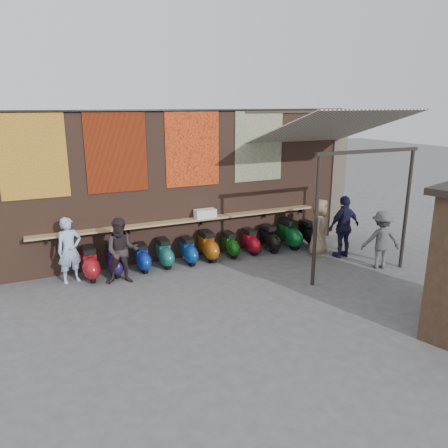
# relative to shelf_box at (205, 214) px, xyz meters

# --- Properties ---
(ground) EXTENTS (70.00, 70.00, 0.00)m
(ground) POSITION_rel_shelf_box_xyz_m (-0.56, -2.30, -1.24)
(ground) COLOR #474749
(ground) RESTS_ON ground
(brick_wall) EXTENTS (10.00, 0.40, 4.00)m
(brick_wall) POSITION_rel_shelf_box_xyz_m (-0.56, 0.40, 0.76)
(brick_wall) COLOR brown
(brick_wall) RESTS_ON ground
(pier_right) EXTENTS (0.50, 0.50, 4.00)m
(pier_right) POSITION_rel_shelf_box_xyz_m (4.64, 0.40, 0.76)
(pier_right) COLOR #4C4238
(pier_right) RESTS_ON ground
(eating_counter) EXTENTS (8.00, 0.32, 0.05)m
(eating_counter) POSITION_rel_shelf_box_xyz_m (-0.56, 0.03, -0.14)
(eating_counter) COLOR #9E7A51
(eating_counter) RESTS_ON brick_wall
(shelf_box) EXTENTS (0.58, 0.29, 0.24)m
(shelf_box) POSITION_rel_shelf_box_xyz_m (0.00, 0.00, 0.00)
(shelf_box) COLOR white
(shelf_box) RESTS_ON eating_counter
(tapestry_redgold) EXTENTS (1.50, 0.02, 2.00)m
(tapestry_redgold) POSITION_rel_shelf_box_xyz_m (-4.16, 0.18, 1.76)
(tapestry_redgold) COLOR maroon
(tapestry_redgold) RESTS_ON brick_wall
(tapestry_sun) EXTENTS (1.50, 0.02, 2.00)m
(tapestry_sun) POSITION_rel_shelf_box_xyz_m (-2.26, 0.18, 1.76)
(tapestry_sun) COLOR #BA300A
(tapestry_sun) RESTS_ON brick_wall
(tapestry_orange) EXTENTS (1.50, 0.02, 2.00)m
(tapestry_orange) POSITION_rel_shelf_box_xyz_m (-0.26, 0.18, 1.76)
(tapestry_orange) COLOR #D94C1B
(tapestry_orange) RESTS_ON brick_wall
(tapestry_multi) EXTENTS (1.50, 0.02, 2.00)m
(tapestry_multi) POSITION_rel_shelf_box_xyz_m (1.74, 0.18, 1.76)
(tapestry_multi) COLOR #2A549C
(tapestry_multi) RESTS_ON brick_wall
(hang_rail) EXTENTS (9.50, 0.06, 0.06)m
(hang_rail) POSITION_rel_shelf_box_xyz_m (-0.56, 0.17, 2.74)
(hang_rail) COLOR black
(hang_rail) RESTS_ON brick_wall
(scooter_stool_0) EXTENTS (0.37, 0.83, 0.79)m
(scooter_stool_0) POSITION_rel_shelf_box_xyz_m (-3.17, -0.33, -0.85)
(scooter_stool_0) COLOR maroon
(scooter_stool_0) RESTS_ON ground
(scooter_stool_1) EXTENTS (0.36, 0.80, 0.76)m
(scooter_stool_1) POSITION_rel_shelf_box_xyz_m (-2.58, -0.30, -0.87)
(scooter_stool_1) COLOR #241652
(scooter_stool_1) RESTS_ON ground
(scooter_stool_2) EXTENTS (0.33, 0.73, 0.69)m
(scooter_stool_2) POSITION_rel_shelf_box_xyz_m (-1.88, -0.29, -0.90)
(scooter_stool_2) COLOR #0E2C9C
(scooter_stool_2) RESTS_ON ground
(scooter_stool_3) EXTENTS (0.35, 0.77, 0.73)m
(scooter_stool_3) POSITION_rel_shelf_box_xyz_m (-1.28, -0.26, -0.88)
(scooter_stool_3) COLOR #19655B
(scooter_stool_3) RESTS_ON ground
(scooter_stool_4) EXTENTS (0.33, 0.74, 0.70)m
(scooter_stool_4) POSITION_rel_shelf_box_xyz_m (-0.63, -0.31, -0.89)
(scooter_stool_4) COLOR navy
(scooter_stool_4) RESTS_ON ground
(scooter_stool_5) EXTENTS (0.38, 0.83, 0.79)m
(scooter_stool_5) POSITION_rel_shelf_box_xyz_m (-0.05, -0.28, -0.85)
(scooter_stool_5) COLOR #92490D
(scooter_stool_5) RESTS_ON ground
(scooter_stool_6) EXTENTS (0.32, 0.72, 0.68)m
(scooter_stool_6) POSITION_rel_shelf_box_xyz_m (0.62, -0.27, -0.90)
(scooter_stool_6) COLOR #0E480F
(scooter_stool_6) RESTS_ON ground
(scooter_stool_7) EXTENTS (0.33, 0.73, 0.69)m
(scooter_stool_7) POSITION_rel_shelf_box_xyz_m (1.27, -0.26, -0.90)
(scooter_stool_7) COLOR #A20C1C
(scooter_stool_7) RESTS_ON ground
(scooter_stool_8) EXTENTS (0.35, 0.78, 0.74)m
(scooter_stool_8) POSITION_rel_shelf_box_xyz_m (1.88, -0.31, -0.87)
(scooter_stool_8) COLOR black
(scooter_stool_8) RESTS_ON ground
(scooter_stool_9) EXTENTS (0.40, 0.88, 0.84)m
(scooter_stool_9) POSITION_rel_shelf_box_xyz_m (2.56, -0.29, -0.83)
(scooter_stool_9) COLOR #0C5422
(scooter_stool_9) RESTS_ON ground
(scooter_stool_10) EXTENTS (0.34, 0.76, 0.73)m
(scooter_stool_10) POSITION_rel_shelf_box_xyz_m (3.23, -0.31, -0.88)
(scooter_stool_10) COLOR black
(scooter_stool_10) RESTS_ON ground
(diner_left) EXTENTS (0.65, 0.49, 1.59)m
(diner_left) POSITION_rel_shelf_box_xyz_m (-3.61, -0.30, -0.45)
(diner_left) COLOR #9EB9E6
(diner_left) RESTS_ON ground
(diner_right) EXTENTS (0.89, 0.76, 1.60)m
(diner_right) POSITION_rel_shelf_box_xyz_m (-2.50, -0.90, -0.45)
(diner_right) COLOR #2C2225
(diner_right) RESTS_ON ground
(shopper_navy) EXTENTS (1.04, 0.48, 1.74)m
(shopper_navy) POSITION_rel_shelf_box_xyz_m (3.47, -1.62, -0.37)
(shopper_navy) COLOR #171632
(shopper_navy) RESTS_ON ground
(shopper_grey) EXTENTS (1.13, 0.92, 1.52)m
(shopper_grey) POSITION_rel_shelf_box_xyz_m (3.79, -2.69, -0.48)
(shopper_grey) COLOR #4C4D50
(shopper_grey) RESTS_ON ground
(shopper_tan) EXTENTS (0.91, 0.92, 1.61)m
(shopper_tan) POSITION_rel_shelf_box_xyz_m (2.95, -1.19, -0.44)
(shopper_tan) COLOR #846C54
(shopper_tan) RESTS_ON ground
(awning_canvas) EXTENTS (3.20, 3.28, 0.97)m
(awning_canvas) POSITION_rel_shelf_box_xyz_m (2.94, -1.40, 2.31)
(awning_canvas) COLOR beige
(awning_canvas) RESTS_ON brick_wall
(awning_ledger) EXTENTS (3.30, 0.08, 0.12)m
(awning_ledger) POSITION_rel_shelf_box_xyz_m (2.94, 0.19, 2.71)
(awning_ledger) COLOR #33261C
(awning_ledger) RESTS_ON brick_wall
(awning_header) EXTENTS (3.00, 0.08, 0.08)m
(awning_header) POSITION_rel_shelf_box_xyz_m (2.94, -2.90, 1.84)
(awning_header) COLOR black
(awning_header) RESTS_ON awning_post_left
(awning_post_left) EXTENTS (0.09, 0.09, 3.10)m
(awning_post_left) POSITION_rel_shelf_box_xyz_m (1.54, -2.90, 0.31)
(awning_post_left) COLOR black
(awning_post_left) RESTS_ON ground
(awning_post_right) EXTENTS (0.09, 0.09, 3.10)m
(awning_post_right) POSITION_rel_shelf_box_xyz_m (4.34, -2.90, 0.31)
(awning_post_right) COLOR black
(awning_post_right) RESTS_ON ground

